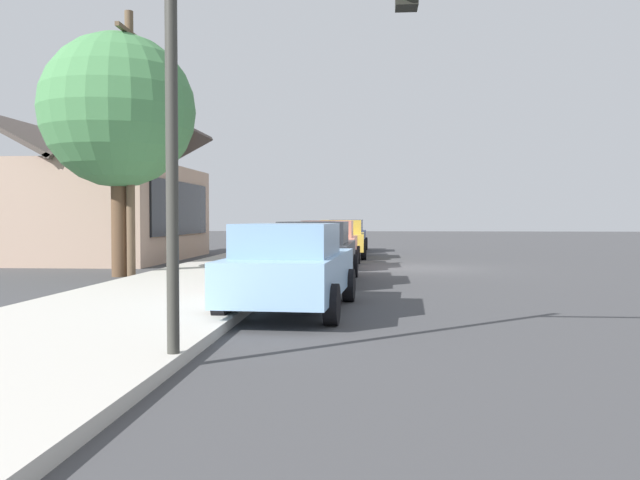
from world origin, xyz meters
name	(u,v)px	position (x,y,z in m)	size (l,w,h in m)	color
ground_plane	(413,268)	(0.00, 0.00, 0.00)	(120.00, 120.00, 0.00)	#424244
sidewalk_curb	(247,265)	(0.00, 5.60, 0.08)	(60.00, 4.20, 0.16)	beige
car_skyblue	(292,267)	(-10.53, 2.80, 0.82)	(4.91, 2.18, 1.59)	#8CB7E0
car_charcoal	(316,251)	(-5.13, 2.82, 0.82)	(4.71, 2.13, 1.59)	#2D3035
car_coral	(329,243)	(0.40, 2.84, 0.82)	(4.54, 2.08, 1.59)	#EA8C75
car_mustard	(342,238)	(5.64, 2.63, 0.82)	(4.76, 2.10, 1.59)	gold
car_navy	(347,235)	(10.94, 2.62, 0.81)	(4.45, 2.06, 1.59)	navy
storefront_building	(107,210)	(3.60, 11.98, 2.01)	(9.86, 6.35, 5.48)	tan
shade_tree	(118,111)	(-3.84, 8.58, 4.71)	(4.37, 4.37, 6.92)	brown
traffic_light_main	(265,54)	(-15.01, 2.54, 3.49)	(0.37, 2.79, 5.20)	#383833
utility_pole_wooden	(130,139)	(-3.94, 8.20, 3.93)	(1.80, 0.24, 7.50)	brown
fire_hydrant_red	(238,274)	(-8.47, 4.20, 0.50)	(0.22, 0.22, 0.71)	red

